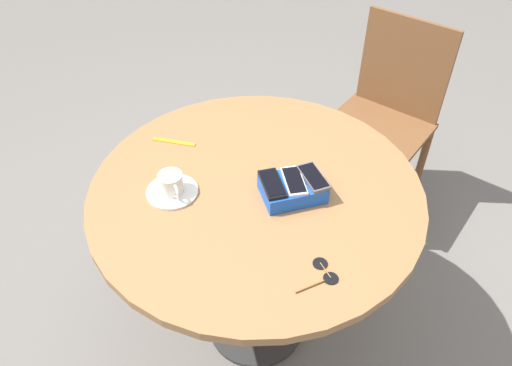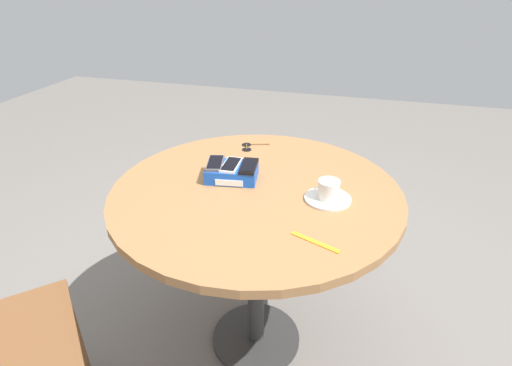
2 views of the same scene
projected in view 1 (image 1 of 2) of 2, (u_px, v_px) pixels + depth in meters
The scene contains 11 objects.
ground_plane at pixel (256, 324), 2.07m from camera, with size 8.00×8.00×0.00m, color slate.
round_table at pixel (256, 212), 1.62m from camera, with size 1.04×1.04×0.78m.
phone_box at pixel (292, 189), 1.50m from camera, with size 0.20×0.16×0.05m.
phone_gray at pixel (313, 177), 1.49m from camera, with size 0.08×0.14×0.01m.
phone_white at pixel (294, 181), 1.48m from camera, with size 0.06×0.13×0.01m.
phone_black at pixel (272, 184), 1.47m from camera, with size 0.07×0.13×0.01m.
saucer at pixel (172, 192), 1.52m from camera, with size 0.16×0.16×0.01m, color silver.
coffee_cup at pixel (171, 183), 1.50m from camera, with size 0.07×0.10×0.06m.
lanyard_strap at pixel (174, 142), 1.71m from camera, with size 0.16×0.02×0.00m, color orange.
sunglasses at pixel (324, 273), 1.30m from camera, with size 0.12×0.10×0.01m.
chair_near_window at pixel (382, 120), 2.30m from camera, with size 0.61×0.61×0.93m.
Camera 1 is at (0.15, 1.11, 1.84)m, focal length 35.00 mm.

